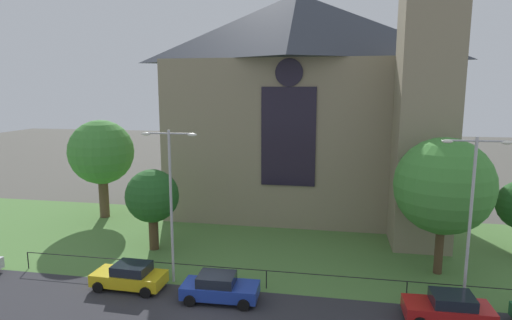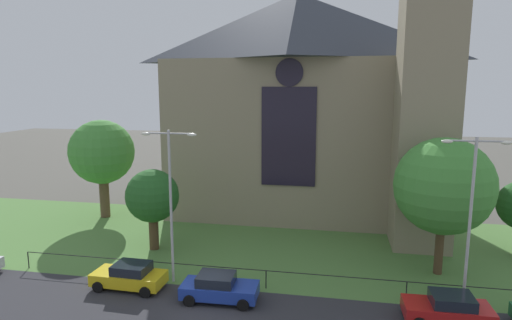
{
  "view_description": "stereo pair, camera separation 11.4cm",
  "coord_description": "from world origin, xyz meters",
  "px_view_note": "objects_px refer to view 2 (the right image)",
  "views": [
    {
      "loc": [
        6.39,
        -20.84,
        11.6
      ],
      "look_at": [
        1.09,
        8.0,
        6.68
      ],
      "focal_mm": 30.2,
      "sensor_mm": 36.0,
      "label": 1
    },
    {
      "loc": [
        6.51,
        -20.82,
        11.6
      ],
      "look_at": [
        1.09,
        8.0,
        6.68
      ],
      "focal_mm": 30.2,
      "sensor_mm": 36.0,
      "label": 2
    }
  ],
  "objects_px": {
    "tree_left_far": "(102,153)",
    "tree_left_near": "(152,196)",
    "parked_car_yellow": "(130,276)",
    "parked_car_blue": "(219,288)",
    "parked_car_red": "(448,309)",
    "tree_right_near": "(444,186)",
    "streetlamp_near": "(170,189)",
    "church_building": "(304,103)",
    "streetlamp_far": "(471,203)"
  },
  "relations": [
    {
      "from": "tree_left_near",
      "to": "streetlamp_far",
      "type": "height_order",
      "value": "streetlamp_far"
    },
    {
      "from": "streetlamp_near",
      "to": "streetlamp_far",
      "type": "distance_m",
      "value": 16.44
    },
    {
      "from": "tree_left_near",
      "to": "parked_car_red",
      "type": "xyz_separation_m",
      "value": [
        18.57,
        -6.72,
        -3.18
      ]
    },
    {
      "from": "parked_car_red",
      "to": "tree_left_far",
      "type": "bearing_deg",
      "value": -28.54
    },
    {
      "from": "streetlamp_far",
      "to": "tree_right_near",
      "type": "bearing_deg",
      "value": 95.6
    },
    {
      "from": "tree_right_near",
      "to": "streetlamp_near",
      "type": "height_order",
      "value": "streetlamp_near"
    },
    {
      "from": "tree_left_near",
      "to": "streetlamp_near",
      "type": "distance_m",
      "value": 6.16
    },
    {
      "from": "streetlamp_far",
      "to": "parked_car_red",
      "type": "height_order",
      "value": "streetlamp_far"
    },
    {
      "from": "church_building",
      "to": "parked_car_blue",
      "type": "relative_size",
      "value": 6.12
    },
    {
      "from": "parked_car_red",
      "to": "parked_car_yellow",
      "type": "bearing_deg",
      "value": -3.45
    },
    {
      "from": "tree_left_far",
      "to": "tree_right_near",
      "type": "height_order",
      "value": "tree_left_far"
    },
    {
      "from": "tree_left_near",
      "to": "parked_car_blue",
      "type": "xyz_separation_m",
      "value": [
        6.72,
        -6.61,
        -3.18
      ]
    },
    {
      "from": "streetlamp_far",
      "to": "parked_car_blue",
      "type": "height_order",
      "value": "streetlamp_far"
    },
    {
      "from": "tree_left_near",
      "to": "church_building",
      "type": "bearing_deg",
      "value": 50.1
    },
    {
      "from": "church_building",
      "to": "tree_left_far",
      "type": "bearing_deg",
      "value": -163.86
    },
    {
      "from": "streetlamp_near",
      "to": "parked_car_blue",
      "type": "relative_size",
      "value": 2.17
    },
    {
      "from": "streetlamp_near",
      "to": "streetlamp_far",
      "type": "height_order",
      "value": "streetlamp_near"
    },
    {
      "from": "parked_car_yellow",
      "to": "church_building",
      "type": "bearing_deg",
      "value": -114.09
    },
    {
      "from": "streetlamp_near",
      "to": "parked_car_red",
      "type": "distance_m",
      "value": 16.13
    },
    {
      "from": "church_building",
      "to": "streetlamp_near",
      "type": "height_order",
      "value": "church_building"
    },
    {
      "from": "streetlamp_far",
      "to": "parked_car_blue",
      "type": "xyz_separation_m",
      "value": [
        -13.07,
        -1.78,
        -5.0
      ]
    },
    {
      "from": "tree_right_near",
      "to": "streetlamp_near",
      "type": "xyz_separation_m",
      "value": [
        -16.04,
        -4.16,
        0.12
      ]
    },
    {
      "from": "tree_left_near",
      "to": "parked_car_yellow",
      "type": "distance_m",
      "value": 7.01
    },
    {
      "from": "tree_left_far",
      "to": "tree_left_near",
      "type": "height_order",
      "value": "tree_left_far"
    },
    {
      "from": "church_building",
      "to": "streetlamp_far",
      "type": "relative_size",
      "value": 2.84
    },
    {
      "from": "streetlamp_near",
      "to": "parked_car_blue",
      "type": "xyz_separation_m",
      "value": [
        3.37,
        -1.78,
        -5.03
      ]
    },
    {
      "from": "church_building",
      "to": "tree_right_near",
      "type": "bearing_deg",
      "value": -52.35
    },
    {
      "from": "tree_left_near",
      "to": "parked_car_yellow",
      "type": "relative_size",
      "value": 1.39
    },
    {
      "from": "streetlamp_near",
      "to": "parked_car_yellow",
      "type": "distance_m",
      "value": 5.64
    },
    {
      "from": "church_building",
      "to": "tree_left_far",
      "type": "height_order",
      "value": "church_building"
    },
    {
      "from": "tree_right_near",
      "to": "streetlamp_far",
      "type": "xyz_separation_m",
      "value": [
        0.41,
        -4.16,
        0.08
      ]
    },
    {
      "from": "parked_car_yellow",
      "to": "parked_car_blue",
      "type": "xyz_separation_m",
      "value": [
        5.54,
        -0.48,
        0.0
      ]
    },
    {
      "from": "tree_right_near",
      "to": "parked_car_red",
      "type": "xyz_separation_m",
      "value": [
        -0.82,
        -6.06,
        -4.92
      ]
    },
    {
      "from": "tree_left_far",
      "to": "streetlamp_near",
      "type": "bearing_deg",
      "value": -46.16
    },
    {
      "from": "streetlamp_near",
      "to": "church_building",
      "type": "bearing_deg",
      "value": 68.69
    },
    {
      "from": "tree_left_far",
      "to": "parked_car_red",
      "type": "distance_m",
      "value": 29.93
    },
    {
      "from": "church_building",
      "to": "parked_car_red",
      "type": "height_order",
      "value": "church_building"
    },
    {
      "from": "parked_car_blue",
      "to": "streetlamp_near",
      "type": "bearing_deg",
      "value": 150.46
    },
    {
      "from": "tree_right_near",
      "to": "tree_left_near",
      "type": "relative_size",
      "value": 1.47
    },
    {
      "from": "tree_left_far",
      "to": "streetlamp_near",
      "type": "distance_m",
      "value": 15.95
    },
    {
      "from": "tree_right_near",
      "to": "tree_left_near",
      "type": "distance_m",
      "value": 19.48
    },
    {
      "from": "parked_car_blue",
      "to": "parked_car_red",
      "type": "distance_m",
      "value": 11.84
    },
    {
      "from": "tree_right_near",
      "to": "parked_car_red",
      "type": "distance_m",
      "value": 7.85
    },
    {
      "from": "tree_left_far",
      "to": "parked_car_red",
      "type": "height_order",
      "value": "tree_left_far"
    },
    {
      "from": "parked_car_yellow",
      "to": "streetlamp_far",
      "type": "bearing_deg",
      "value": -174.29
    },
    {
      "from": "tree_left_near",
      "to": "parked_car_yellow",
      "type": "bearing_deg",
      "value": -79.11
    },
    {
      "from": "tree_right_near",
      "to": "parked_car_red",
      "type": "height_order",
      "value": "tree_right_near"
    },
    {
      "from": "tree_left_far",
      "to": "tree_left_near",
      "type": "xyz_separation_m",
      "value": [
        7.69,
        -6.68,
        -1.99
      ]
    },
    {
      "from": "tree_right_near",
      "to": "tree_left_near",
      "type": "bearing_deg",
      "value": 178.04
    },
    {
      "from": "streetlamp_near",
      "to": "tree_left_far",
      "type": "bearing_deg",
      "value": 133.84
    }
  ]
}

